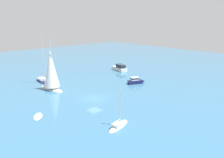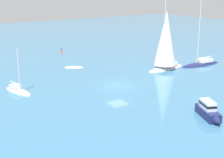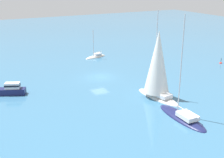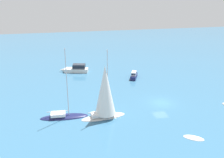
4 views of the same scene
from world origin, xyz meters
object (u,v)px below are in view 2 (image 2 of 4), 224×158
Objects in this scene: rib at (74,67)px; sloop at (166,42)px; ketch at (201,64)px; channel_buoy at (62,53)px; motor_cruiser at (209,111)px; sloop_1 at (18,91)px.

rib is 15.12m from sloop.
rib is 20.94m from ketch.
ketch reaches higher than sloop.
channel_buoy reaches higher than rib.
sloop is 9.25× the size of channel_buoy.
motor_cruiser is 0.38× the size of ketch.
sloop is 1.95× the size of sloop_1.
channel_buoy is at bearing 127.29° from sloop_1.
sloop is at bearing 71.86° from sloop_1.
rib is at bearing 73.50° from channel_buoy.
motor_cruiser reaches higher than channel_buoy.
rib is 0.71× the size of motor_cruiser.
channel_buoy is at bearing -73.11° from rib.
ketch reaches higher than sloop_1.
rib is at bearing -44.37° from sloop.
rib is 13.72m from sloop_1.
channel_buoy is (-3.50, -11.80, 0.02)m from rib.
rib is 0.27× the size of ketch.
sloop is 22.53m from channel_buoy.
sloop reaches higher than motor_cruiser.
rib is 2.50× the size of channel_buoy.
ketch is (-16.90, -16.22, -0.55)m from motor_cruiser.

